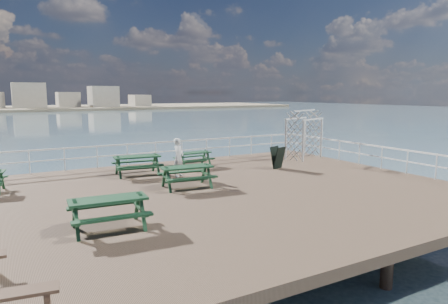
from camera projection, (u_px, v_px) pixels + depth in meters
ground at (219, 195)px, 14.82m from camera, size 18.00×14.00×0.30m
sea_backdrop at (64, 105)px, 136.51m from camera, size 300.00×300.00×9.20m
railing at (189, 158)px, 16.85m from camera, size 17.77×13.76×1.10m
picnic_table_b at (137, 161)px, 17.55m from camera, size 2.12×1.78×0.97m
picnic_table_c at (194, 156)px, 19.58m from camera, size 1.71×1.41×0.81m
picnic_table_d at (108, 207)px, 10.53m from camera, size 2.10×1.74×0.97m
picnic_table_e at (187, 172)px, 15.21m from camera, size 2.08×1.74×0.94m
flat_bench_near at (6, 300)px, 6.33m from camera, size 1.64×0.61×0.46m
trellis_arbor at (304, 137)px, 21.91m from camera, size 2.40×1.78×2.67m
sandwich_board at (278, 158)px, 19.06m from camera, size 0.77×0.66×1.07m
person at (179, 157)px, 17.22m from camera, size 0.72×0.69×1.67m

